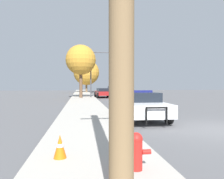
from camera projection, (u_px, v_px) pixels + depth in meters
name	position (u px, v px, depth m)	size (l,w,h in m)	color
ground_plane	(221.00, 130.00, 8.52)	(110.00, 110.00, 0.00)	#565659
sidewalk_left	(90.00, 132.00, 7.79)	(3.00, 110.00, 0.13)	#ADA89E
police_car	(140.00, 104.00, 11.27)	(2.17, 5.12, 1.46)	white
fire_hydrant	(136.00, 150.00, 4.22)	(0.58, 0.26, 0.73)	red
traffic_light	(103.00, 65.00, 27.42)	(3.99, 0.35, 5.78)	#424247
car_background_distant	(111.00, 88.00, 52.87)	(2.17, 4.05, 1.34)	#333856
car_background_midblock	(103.00, 92.00, 28.85)	(2.17, 4.27, 1.25)	maroon
box_truck	(117.00, 84.00, 48.18)	(2.75, 7.32, 3.22)	#474C51
tree_sidewalk_mid	(81.00, 60.00, 26.35)	(3.64, 3.64, 6.40)	brown
tree_sidewalk_far	(86.00, 72.00, 45.36)	(5.32, 5.32, 6.75)	brown
traffic_cone	(60.00, 146.00, 4.89)	(0.29, 0.29, 0.53)	orange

